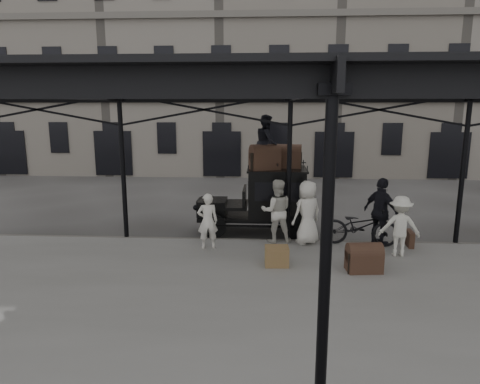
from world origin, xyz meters
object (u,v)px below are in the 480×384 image
Objects in this scene: porter_official at (381,212)px; steamer_trunk_roof_near at (265,159)px; taxi at (267,198)px; porter_left at (208,221)px; bicycle at (360,226)px; steamer_trunk_platform at (364,259)px.

porter_official is 3.85m from steamer_trunk_roof_near.
taxi is 2.27× the size of porter_left.
porter_left is at bearing -151.70° from steamer_trunk_roof_near.
steamer_trunk_roof_near is (-0.08, -0.25, 1.31)m from taxi.
steamer_trunk_roof_near is (-3.37, 1.28, 1.36)m from porter_official.
taxi reaches higher than porter_official.
porter_left is 4.44m from bicycle.
bicycle is 3.56m from steamer_trunk_roof_near.
taxi is 3.63m from porter_official.
bicycle is (4.40, 0.56, -0.23)m from porter_left.
porter_left reaches higher than bicycle.
taxi is at bearing 67.96° from bicycle.
bicycle reaches higher than steamer_trunk_platform.
steamer_trunk_roof_near reaches higher than porter_official.
steamer_trunk_roof_near is 4.62m from steamer_trunk_platform.
steamer_trunk_platform is (2.47, -3.32, -2.06)m from steamer_trunk_roof_near.
bicycle is (-0.57, 0.02, -0.43)m from porter_official.
porter_left reaches higher than steamer_trunk_platform.
steamer_trunk_platform is at bearing -56.16° from taxi.
porter_official is 0.71m from bicycle.
porter_left is (-1.68, -2.07, -0.25)m from taxi.
steamer_trunk_platform is at bearing 177.78° from bicycle.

